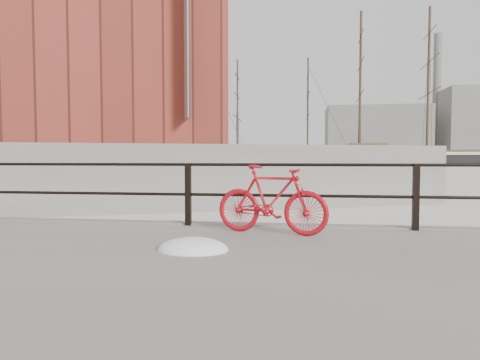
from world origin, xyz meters
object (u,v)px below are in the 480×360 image
at_px(barque_black, 426,164).
at_px(workboat_near, 93,174).
at_px(workboat_far, 113,169).
at_px(schooner_mid, 272,165).
at_px(bicycle, 272,200).
at_px(schooner_left, 186,165).

distance_m(barque_black, workboat_near, 73.59).
height_order(workboat_near, workboat_far, same).
bearing_deg(workboat_near, schooner_mid, 41.68).
bearing_deg(schooner_mid, workboat_near, -106.73).
distance_m(workboat_near, workboat_far, 17.29).
bearing_deg(workboat_far, barque_black, 9.00).
relative_size(barque_black, schooner_mid, 2.01).
bearing_deg(workboat_near, barque_black, 19.49).
distance_m(bicycle, schooner_left, 75.95).
relative_size(bicycle, barque_black, 0.03).
bearing_deg(workboat_near, schooner_left, 61.04).
relative_size(schooner_left, workboat_near, 2.18).
bearing_deg(bicycle, barque_black, 87.12).
relative_size(bicycle, workboat_far, 0.14).
xyz_separation_m(bicycle, barque_black, (27.07, 88.24, -0.84)).
height_order(barque_black, workboat_far, barque_black).
bearing_deg(schooner_mid, schooner_left, -166.04).
xyz_separation_m(barque_black, schooner_left, (-47.87, -15.20, 0.00)).
bearing_deg(barque_black, schooner_mid, -157.86).
xyz_separation_m(barque_black, schooner_mid, (-31.79, -10.79, 0.00)).
bearing_deg(schooner_left, schooner_mid, 2.07).
xyz_separation_m(bicycle, schooner_left, (-20.80, 73.04, -0.84)).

